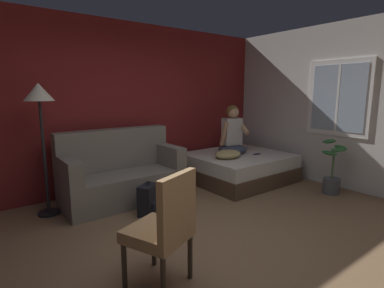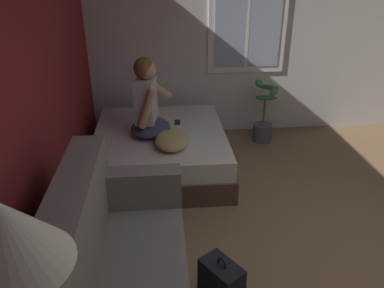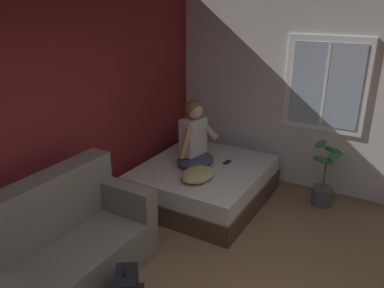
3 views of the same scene
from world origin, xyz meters
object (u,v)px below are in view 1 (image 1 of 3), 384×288
at_px(person_seated, 232,134).
at_px(potted_plant, 332,175).
at_px(backpack, 149,200).
at_px(throw_pillow, 228,154).
at_px(bed, 238,167).
at_px(side_chair, 164,226).
at_px(floor_lamp, 40,105).
at_px(cell_phone, 257,154).
at_px(couch, 121,174).

height_order(person_seated, potted_plant, person_seated).
height_order(backpack, throw_pillow, throw_pillow).
bearing_deg(bed, potted_plant, -65.53).
xyz_separation_m(side_chair, backpack, (0.61, 1.37, -0.34)).
height_order(side_chair, throw_pillow, side_chair).
distance_m(side_chair, floor_lamp, 2.40).
xyz_separation_m(cell_phone, potted_plant, (0.40, -1.19, -0.18)).
height_order(throw_pillow, floor_lamp, floor_lamp).
relative_size(couch, throw_pillow, 3.55).
height_order(side_chair, potted_plant, side_chair).
height_order(bed, backpack, bed).
height_order(couch, cell_phone, couch).
relative_size(backpack, floor_lamp, 0.27).
distance_m(bed, potted_plant, 1.55).
xyz_separation_m(couch, cell_phone, (2.37, -0.54, 0.09)).
xyz_separation_m(throw_pillow, cell_phone, (0.64, -0.09, -0.07)).
relative_size(backpack, potted_plant, 0.54).
height_order(bed, couch, couch).
bearing_deg(backpack, person_seated, 14.41).
relative_size(side_chair, person_seated, 1.12).
height_order(side_chair, person_seated, person_seated).
xyz_separation_m(backpack, cell_phone, (2.31, 0.18, 0.29)).
relative_size(person_seated, cell_phone, 6.08).
bearing_deg(floor_lamp, throw_pillow, -11.32).
distance_m(couch, throw_pillow, 1.79).
distance_m(throw_pillow, floor_lamp, 2.91).
xyz_separation_m(side_chair, potted_plant, (3.32, 0.36, -0.23)).
xyz_separation_m(throw_pillow, floor_lamp, (-2.72, 0.54, 0.88)).
height_order(bed, side_chair, side_chair).
bearing_deg(potted_plant, bed, 114.47).
bearing_deg(backpack, couch, 94.89).
height_order(throw_pillow, cell_phone, throw_pillow).
relative_size(person_seated, floor_lamp, 0.51).
xyz_separation_m(side_chair, throw_pillow, (2.28, 1.64, 0.02)).
distance_m(person_seated, backpack, 2.17).
relative_size(bed, cell_phone, 11.85).
distance_m(throw_pillow, potted_plant, 1.67).
height_order(couch, floor_lamp, floor_lamp).
relative_size(couch, floor_lamp, 1.00).
distance_m(bed, throw_pillow, 0.52).
bearing_deg(floor_lamp, bed, -7.59).
distance_m(side_chair, person_seated, 3.24).
xyz_separation_m(couch, backpack, (0.06, -0.72, -0.20)).
bearing_deg(couch, side_chair, -104.82).
bearing_deg(cell_phone, bed, -127.40).
relative_size(backpack, cell_phone, 3.18).
bearing_deg(cell_phone, person_seated, -133.60).
height_order(bed, person_seated, person_seated).
distance_m(couch, backpack, 0.75).
distance_m(person_seated, cell_phone, 0.57).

